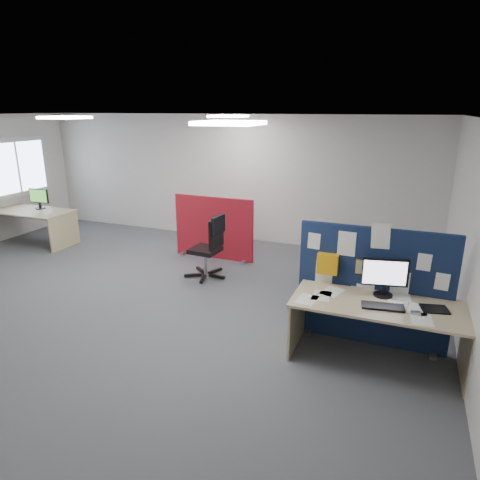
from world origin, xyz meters
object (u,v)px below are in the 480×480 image
(monitor_main, at_px, (385,276))
(navy_divider, at_px, (371,287))
(monitor_second, at_px, (39,198))
(office_chair, at_px, (211,243))
(second_desk, at_px, (34,218))
(main_desk, at_px, (378,315))
(red_divider, at_px, (214,228))

(monitor_main, bearing_deg, navy_divider, 118.68)
(monitor_main, xyz_separation_m, monitor_second, (-7.22, 1.98, -0.01))
(monitor_main, xyz_separation_m, office_chair, (-2.87, 1.39, -0.36))
(navy_divider, distance_m, second_desk, 7.33)
(office_chair, bearing_deg, second_desk, 178.76)
(office_chair, bearing_deg, main_desk, -24.59)
(navy_divider, distance_m, main_desk, 0.42)
(navy_divider, bearing_deg, second_desk, 166.98)
(main_desk, xyz_separation_m, second_desk, (-7.26, 2.00, -0.01))
(second_desk, relative_size, office_chair, 1.61)
(main_desk, xyz_separation_m, office_chair, (-2.84, 1.57, 0.06))
(monitor_main, bearing_deg, main_desk, -109.92)
(main_desk, bearing_deg, monitor_main, 81.78)
(navy_divider, xyz_separation_m, monitor_main, (0.15, -0.17, 0.23))
(second_desk, bearing_deg, main_desk, -15.43)
(main_desk, xyz_separation_m, red_divider, (-3.23, 2.53, 0.03))
(red_divider, bearing_deg, office_chair, -67.26)
(second_desk, bearing_deg, office_chair, -5.58)
(monitor_second, bearing_deg, monitor_main, -17.55)
(second_desk, height_order, office_chair, office_chair)
(office_chair, bearing_deg, red_divider, 116.51)
(red_divider, bearing_deg, monitor_second, -174.12)
(main_desk, height_order, second_desk, same)
(second_desk, bearing_deg, navy_divider, -13.02)
(office_chair, bearing_deg, monitor_second, 176.60)
(monitor_main, bearing_deg, red_divider, 132.49)
(main_desk, relative_size, monitor_second, 3.96)
(main_desk, relative_size, monitor_main, 3.71)
(main_desk, distance_m, second_desk, 7.53)
(monitor_second, bearing_deg, second_desk, -113.25)
(main_desk, distance_m, office_chair, 3.25)
(navy_divider, xyz_separation_m, second_desk, (-7.14, 1.65, -0.19))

